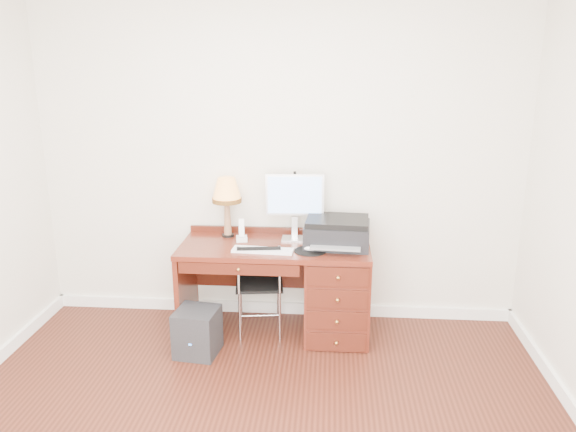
# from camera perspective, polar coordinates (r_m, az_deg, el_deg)

# --- Properties ---
(room_shell) EXTENTS (4.00, 4.00, 4.00)m
(room_shell) POSITION_cam_1_polar(r_m,az_deg,el_deg) (4.05, -2.42, -15.92)
(room_shell) COLOR silver
(room_shell) RESTS_ON ground
(desk) EXTENTS (1.50, 0.67, 0.75)m
(desk) POSITION_cam_1_polar(r_m,az_deg,el_deg) (4.55, 2.75, -7.05)
(desk) COLOR #571D12
(desk) RESTS_ON ground
(monitor) EXTENTS (0.47, 0.16, 0.54)m
(monitor) POSITION_cam_1_polar(r_m,az_deg,el_deg) (4.50, 0.71, 1.80)
(monitor) COLOR silver
(monitor) RESTS_ON desk
(keyboard) EXTENTS (0.48, 0.17, 0.02)m
(keyboard) POSITION_cam_1_polar(r_m,az_deg,el_deg) (4.30, -2.57, -3.49)
(keyboard) COLOR white
(keyboard) RESTS_ON desk
(mouse_pad) EXTENTS (0.25, 0.25, 0.05)m
(mouse_pad) POSITION_cam_1_polar(r_m,az_deg,el_deg) (4.30, 2.28, -3.43)
(mouse_pad) COLOR black
(mouse_pad) RESTS_ON desk
(printer) EXTENTS (0.52, 0.42, 0.22)m
(printer) POSITION_cam_1_polar(r_m,az_deg,el_deg) (4.42, 5.02, -1.64)
(printer) COLOR black
(printer) RESTS_ON desk
(leg_lamp) EXTENTS (0.24, 0.24, 0.49)m
(leg_lamp) POSITION_cam_1_polar(r_m,az_deg,el_deg) (4.58, -6.25, 2.26)
(leg_lamp) COLOR black
(leg_lamp) RESTS_ON desk
(phone) EXTENTS (0.10, 0.10, 0.18)m
(phone) POSITION_cam_1_polar(r_m,az_deg,el_deg) (4.54, -4.73, -1.89)
(phone) COLOR white
(phone) RESTS_ON desk
(pen_cup) EXTENTS (0.07, 0.07, 0.09)m
(pen_cup) POSITION_cam_1_polar(r_m,az_deg,el_deg) (4.63, 2.30, -1.57)
(pen_cup) COLOR black
(pen_cup) RESTS_ON desk
(chair) EXTENTS (0.42, 0.42, 0.79)m
(chair) POSITION_cam_1_polar(r_m,az_deg,el_deg) (4.50, -3.03, -6.44)
(chair) COLOR black
(chair) RESTS_ON ground
(equipment_box) EXTENTS (0.34, 0.34, 0.36)m
(equipment_box) POSITION_cam_1_polar(r_m,az_deg,el_deg) (4.39, -9.19, -11.53)
(equipment_box) COLOR black
(equipment_box) RESTS_ON ground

